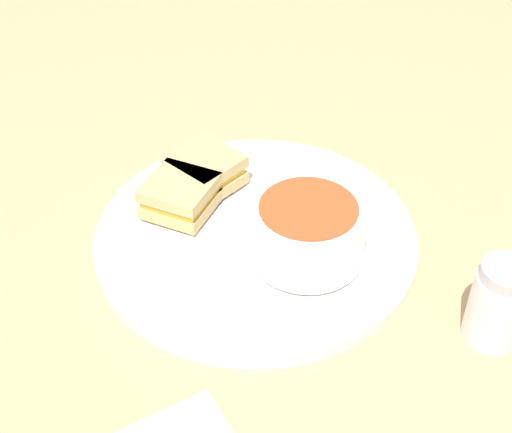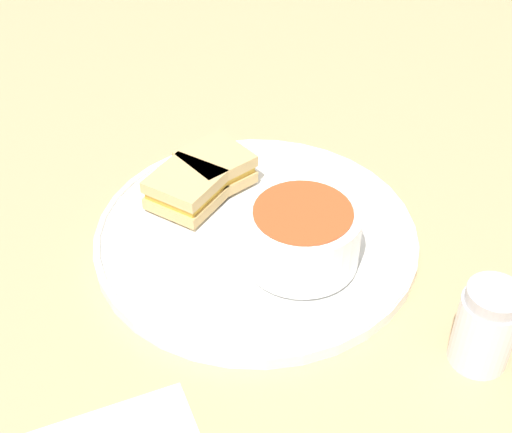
{
  "view_description": "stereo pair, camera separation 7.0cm",
  "coord_description": "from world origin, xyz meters",
  "px_view_note": "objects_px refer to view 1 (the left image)",
  "views": [
    {
      "loc": [
        -0.5,
        0.2,
        0.49
      ],
      "look_at": [
        0.0,
        0.0,
        0.03
      ],
      "focal_mm": 50.0,
      "sensor_mm": 36.0,
      "label": 1
    },
    {
      "loc": [
        -0.52,
        0.13,
        0.49
      ],
      "look_at": [
        0.0,
        0.0,
        0.03
      ],
      "focal_mm": 50.0,
      "sensor_mm": 36.0,
      "label": 2
    }
  ],
  "objects_px": {
    "soup_bowl": "(307,231)",
    "spoon": "(310,192)",
    "sandwich_half_far": "(180,195)",
    "salt_shaker": "(499,303)",
    "sandwich_half_near": "(206,171)"
  },
  "relations": [
    {
      "from": "soup_bowl",
      "to": "sandwich_half_far",
      "type": "bearing_deg",
      "value": 39.2
    },
    {
      "from": "soup_bowl",
      "to": "sandwich_half_far",
      "type": "xyz_separation_m",
      "value": [
        0.11,
        0.09,
        -0.01
      ]
    },
    {
      "from": "sandwich_half_near",
      "to": "salt_shaker",
      "type": "distance_m",
      "value": 0.33
    },
    {
      "from": "spoon",
      "to": "sandwich_half_far",
      "type": "bearing_deg",
      "value": 74.53
    },
    {
      "from": "soup_bowl",
      "to": "spoon",
      "type": "relative_size",
      "value": 1.02
    },
    {
      "from": "spoon",
      "to": "sandwich_half_near",
      "type": "xyz_separation_m",
      "value": [
        0.06,
        0.1,
        0.01
      ]
    },
    {
      "from": "spoon",
      "to": "sandwich_half_far",
      "type": "relative_size",
      "value": 1.16
    },
    {
      "from": "soup_bowl",
      "to": "salt_shaker",
      "type": "relative_size",
      "value": 1.34
    },
    {
      "from": "soup_bowl",
      "to": "spoon",
      "type": "distance_m",
      "value": 0.1
    },
    {
      "from": "soup_bowl",
      "to": "spoon",
      "type": "xyz_separation_m",
      "value": [
        0.08,
        -0.04,
        -0.03
      ]
    },
    {
      "from": "spoon",
      "to": "soup_bowl",
      "type": "bearing_deg",
      "value": 149.67
    },
    {
      "from": "spoon",
      "to": "sandwich_half_far",
      "type": "distance_m",
      "value": 0.14
    },
    {
      "from": "spoon",
      "to": "salt_shaker",
      "type": "relative_size",
      "value": 1.31
    },
    {
      "from": "sandwich_half_far",
      "to": "soup_bowl",
      "type": "bearing_deg",
      "value": -140.8
    },
    {
      "from": "sandwich_half_near",
      "to": "sandwich_half_far",
      "type": "distance_m",
      "value": 0.05
    }
  ]
}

